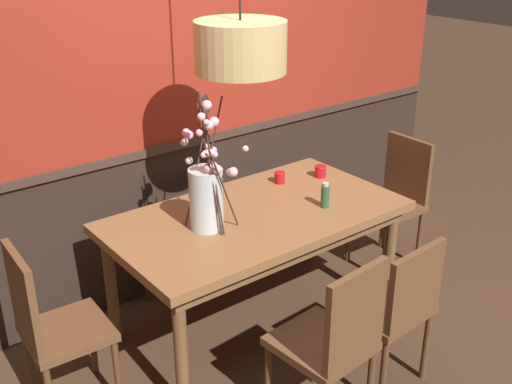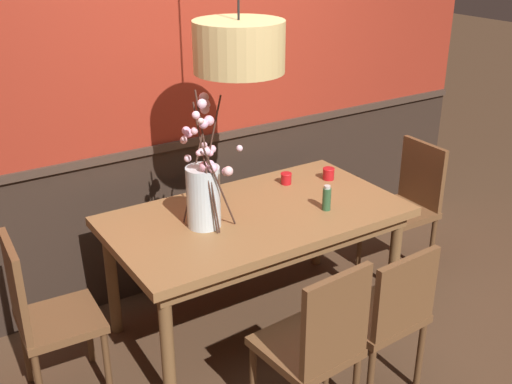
# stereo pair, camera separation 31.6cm
# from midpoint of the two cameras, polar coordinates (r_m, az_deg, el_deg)

# --- Properties ---
(ground_plane) EXTENTS (24.00, 24.00, 0.00)m
(ground_plane) POSITION_cam_midpoint_polar(r_m,az_deg,el_deg) (4.08, -2.26, -11.75)
(ground_plane) COLOR #4C3321
(back_wall) EXTENTS (4.67, 0.14, 2.74)m
(back_wall) POSITION_cam_midpoint_polar(r_m,az_deg,el_deg) (4.09, -8.95, 9.28)
(back_wall) COLOR #2D2119
(back_wall) RESTS_ON ground
(dining_table) EXTENTS (1.74, 0.96, 0.77)m
(dining_table) POSITION_cam_midpoint_polar(r_m,az_deg,el_deg) (3.72, -2.43, -3.12)
(dining_table) COLOR olive
(dining_table) RESTS_ON ground
(chair_head_west_end) EXTENTS (0.43, 0.42, 0.95)m
(chair_head_west_end) POSITION_cam_midpoint_polar(r_m,az_deg,el_deg) (3.37, -20.83, -11.25)
(chair_head_west_end) COLOR brown
(chair_head_west_end) RESTS_ON ground
(chair_near_side_right) EXTENTS (0.45, 0.41, 0.88)m
(chair_near_side_right) POSITION_cam_midpoint_polar(r_m,az_deg,el_deg) (3.36, 9.95, -10.26)
(chair_near_side_right) COLOR brown
(chair_near_side_right) RESTS_ON ground
(chair_far_side_left) EXTENTS (0.45, 0.42, 0.90)m
(chair_far_side_left) POSITION_cam_midpoint_polar(r_m,az_deg,el_deg) (4.37, -11.43, -1.81)
(chair_far_side_left) COLOR brown
(chair_far_side_left) RESTS_ON ground
(chair_head_east_end) EXTENTS (0.43, 0.42, 0.94)m
(chair_head_east_end) POSITION_cam_midpoint_polar(r_m,az_deg,el_deg) (4.58, 10.60, -0.37)
(chair_head_east_end) COLOR brown
(chair_head_east_end) RESTS_ON ground
(chair_near_side_left) EXTENTS (0.45, 0.47, 0.95)m
(chair_near_side_left) POSITION_cam_midpoint_polar(r_m,az_deg,el_deg) (3.07, 4.11, -13.26)
(chair_near_side_left) COLOR brown
(chair_near_side_left) RESTS_ON ground
(vase_with_blossoms) EXTENTS (0.26, 0.44, 0.79)m
(vase_with_blossoms) POSITION_cam_midpoint_polar(r_m,az_deg,el_deg) (3.44, -7.15, -0.14)
(vase_with_blossoms) COLOR silver
(vase_with_blossoms) RESTS_ON dining_table
(candle_holder_nearer_center) EXTENTS (0.08, 0.08, 0.08)m
(candle_holder_nearer_center) POSITION_cam_midpoint_polar(r_m,az_deg,el_deg) (4.18, 3.73, 1.87)
(candle_holder_nearer_center) COLOR red
(candle_holder_nearer_center) RESTS_ON dining_table
(candle_holder_nearer_edge) EXTENTS (0.07, 0.07, 0.07)m
(candle_holder_nearer_edge) POSITION_cam_midpoint_polar(r_m,az_deg,el_deg) (4.08, -0.04, 1.30)
(candle_holder_nearer_edge) COLOR red
(candle_holder_nearer_edge) RESTS_ON dining_table
(condiment_bottle) EXTENTS (0.05, 0.05, 0.16)m
(condiment_bottle) POSITION_cam_midpoint_polar(r_m,az_deg,el_deg) (3.73, 3.91, -0.37)
(condiment_bottle) COLOR #2D5633
(condiment_bottle) RESTS_ON dining_table
(pendant_lamp) EXTENTS (0.48, 0.48, 1.12)m
(pendant_lamp) POSITION_cam_midpoint_polar(r_m,az_deg,el_deg) (3.29, -4.24, 13.01)
(pendant_lamp) COLOR tan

